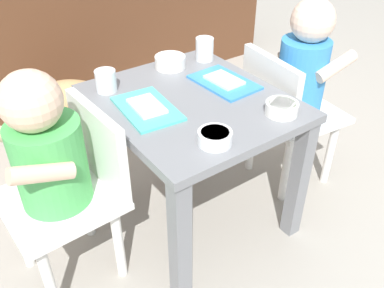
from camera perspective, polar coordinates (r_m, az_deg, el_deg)
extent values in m
plane|color=#9E998E|center=(1.45, 0.00, -9.36)|extent=(7.00, 7.00, 0.00)
cube|color=slate|center=(1.19, 0.00, 5.64)|extent=(0.49, 0.55, 0.03)
cube|color=slate|center=(1.07, -1.64, -13.58)|extent=(0.04, 0.04, 0.42)
cube|color=slate|center=(1.29, 14.31, -4.85)|extent=(0.04, 0.04, 0.42)
cube|color=slate|center=(1.41, -13.04, -0.82)|extent=(0.04, 0.04, 0.42)
cube|color=slate|center=(1.58, 1.08, 4.45)|extent=(0.04, 0.04, 0.42)
cube|color=white|center=(1.14, -17.59, -7.31)|extent=(0.29, 0.29, 0.02)
cube|color=white|center=(1.11, -12.68, -0.14)|extent=(0.04, 0.27, 0.22)
cylinder|color=#4CB259|center=(1.07, -18.72, -2.51)|extent=(0.17, 0.17, 0.22)
sphere|color=beige|center=(0.98, -21.16, 5.46)|extent=(0.14, 0.14, 0.14)
cylinder|color=white|center=(1.30, -22.34, -11.16)|extent=(0.03, 0.03, 0.26)
cylinder|color=white|center=(1.16, -18.95, -17.12)|extent=(0.03, 0.03, 0.26)
cylinder|color=white|center=(1.33, -14.33, -7.76)|extent=(0.03, 0.03, 0.26)
cylinder|color=white|center=(1.20, -10.00, -13.03)|extent=(0.03, 0.03, 0.26)
cylinder|color=beige|center=(1.11, -23.45, 1.31)|extent=(0.15, 0.05, 0.09)
cylinder|color=beige|center=(0.95, -19.79, -3.78)|extent=(0.15, 0.05, 0.09)
cube|color=white|center=(1.49, 13.91, 4.17)|extent=(0.31, 0.31, 0.02)
cube|color=white|center=(1.36, 10.50, 7.19)|extent=(0.05, 0.27, 0.22)
cylinder|color=#388CD8|center=(1.43, 14.66, 8.80)|extent=(0.16, 0.16, 0.25)
sphere|color=beige|center=(1.37, 16.17, 15.89)|extent=(0.14, 0.14, 0.14)
cylinder|color=white|center=(1.57, 18.29, -1.06)|extent=(0.03, 0.03, 0.26)
cylinder|color=white|center=(1.68, 13.62, 2.44)|extent=(0.03, 0.03, 0.26)
cylinder|color=white|center=(1.45, 12.70, -3.35)|extent=(0.03, 0.03, 0.26)
cylinder|color=white|center=(1.57, 8.10, 0.58)|extent=(0.03, 0.03, 0.26)
cylinder|color=beige|center=(1.38, 19.02, 9.97)|extent=(0.15, 0.06, 0.09)
cylinder|color=beige|center=(1.49, 14.19, 12.69)|extent=(0.15, 0.06, 0.09)
ellipsoid|color=tan|center=(1.74, -15.74, 5.76)|extent=(0.34, 0.33, 0.17)
sphere|color=tan|center=(1.67, -10.26, 6.80)|extent=(0.11, 0.11, 0.11)
sphere|color=black|center=(1.66, -8.92, 6.63)|extent=(0.05, 0.05, 0.05)
torus|color=green|center=(1.68, -11.30, 6.47)|extent=(0.09, 0.09, 0.10)
sphere|color=tan|center=(1.79, -20.32, 6.82)|extent=(0.05, 0.05, 0.05)
cylinder|color=tan|center=(1.74, -12.99, 1.05)|extent=(0.04, 0.04, 0.13)
cylinder|color=tan|center=(1.82, -12.09, 2.74)|extent=(0.04, 0.04, 0.13)
cylinder|color=tan|center=(1.80, -18.09, 1.37)|extent=(0.04, 0.04, 0.13)
cylinder|color=tan|center=(1.88, -17.03, 3.00)|extent=(0.04, 0.04, 0.13)
cube|color=#4CC6BC|center=(1.13, -6.15, 4.83)|extent=(0.15, 0.22, 0.01)
cube|color=white|center=(1.13, -6.17, 5.18)|extent=(0.08, 0.12, 0.01)
cube|color=#388CD8|center=(1.27, 4.40, 8.39)|extent=(0.14, 0.21, 0.01)
cube|color=white|center=(1.26, 4.42, 8.71)|extent=(0.08, 0.11, 0.01)
cylinder|color=white|center=(1.41, 1.72, 12.81)|extent=(0.06, 0.06, 0.07)
cylinder|color=silver|center=(1.41, 1.71, 12.36)|extent=(0.05, 0.05, 0.05)
cylinder|color=white|center=(1.23, -11.65, 8.43)|extent=(0.06, 0.06, 0.06)
cylinder|color=silver|center=(1.24, -11.60, 8.02)|extent=(0.05, 0.05, 0.04)
cylinder|color=white|center=(0.99, 3.14, 0.89)|extent=(0.08, 0.08, 0.03)
cylinder|color=#B26633|center=(0.98, 3.16, 1.53)|extent=(0.07, 0.07, 0.01)
cylinder|color=white|center=(1.13, 12.12, 4.80)|extent=(0.09, 0.09, 0.03)
cylinder|color=#4C8C33|center=(1.12, 12.20, 5.38)|extent=(0.07, 0.07, 0.01)
cylinder|color=white|center=(1.36, -2.99, 11.12)|extent=(0.10, 0.10, 0.04)
cylinder|color=#B26633|center=(1.35, -3.01, 11.75)|extent=(0.08, 0.08, 0.01)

